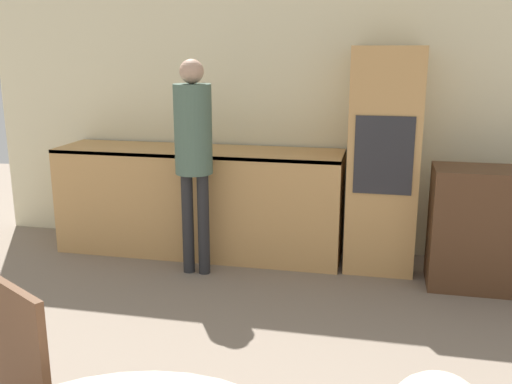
{
  "coord_description": "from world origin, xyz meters",
  "views": [
    {
      "loc": [
        0.59,
        0.16,
        1.77
      ],
      "look_at": [
        0.0,
        2.83,
        1.08
      ],
      "focal_mm": 40.0,
      "sensor_mm": 36.0,
      "label": 1
    }
  ],
  "objects": [
    {
      "name": "oven_unit",
      "position": [
        0.63,
        4.8,
        0.9
      ],
      "size": [
        0.55,
        0.59,
        1.8
      ],
      "color": "tan",
      "rests_on": "ground_plane"
    },
    {
      "name": "wall_back",
      "position": [
        0.0,
        5.14,
        1.3
      ],
      "size": [
        6.08,
        0.05,
        2.6
      ],
      "color": "beige",
      "rests_on": "ground_plane"
    },
    {
      "name": "person_standing",
      "position": [
        -0.82,
        4.31,
        1.07
      ],
      "size": [
        0.29,
        0.29,
        1.7
      ],
      "color": "#262628",
      "rests_on": "ground_plane"
    },
    {
      "name": "kitchen_counter",
      "position": [
        -0.94,
        4.8,
        0.48
      ],
      "size": [
        2.5,
        0.6,
        0.93
      ],
      "color": "tan",
      "rests_on": "ground_plane"
    }
  ]
}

